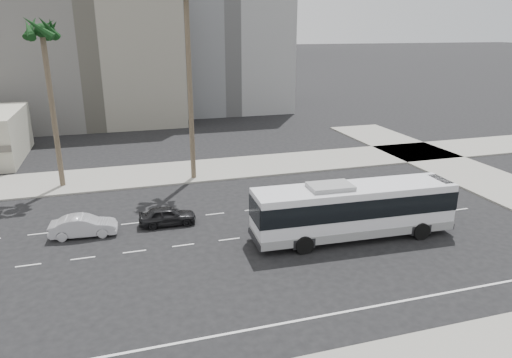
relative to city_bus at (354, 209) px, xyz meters
name	(u,v)px	position (x,y,z in m)	size (l,w,h in m)	color
ground	(273,234)	(-4.84, 1.93, -2.00)	(700.00, 700.00, 0.00)	black
sidewalk_north	(222,169)	(-4.84, 17.43, -1.92)	(120.00, 7.00, 0.15)	gray
midrise_beige_west	(92,58)	(-16.84, 46.93, 7.00)	(24.00, 18.00, 18.00)	slate
midrise_gray_center	(218,28)	(3.16, 53.93, 11.00)	(20.00, 20.00, 26.00)	slate
city_bus	(354,209)	(0.00, 0.00, 0.00)	(13.33, 3.49, 3.80)	silver
car_a	(167,216)	(-11.39, 5.52, -1.33)	(3.91, 1.57, 1.33)	black
car_b	(84,226)	(-16.89, 5.28, -1.30)	(4.24, 1.48, 1.40)	silver
palm_mid	(42,34)	(-19.16, 16.35, 10.65)	(4.54, 4.54, 14.06)	brown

